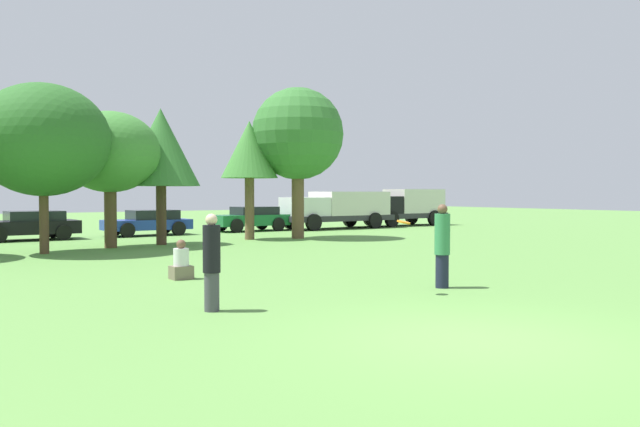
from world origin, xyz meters
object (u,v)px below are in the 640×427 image
Objects in this scene: person_thrower at (212,262)px; parked_car_green at (251,218)px; bystander_sitting at (181,263)px; tree_2 at (43,140)px; delivery_truck_black at (406,205)px; person_catcher at (442,246)px; tree_4 at (161,148)px; parked_car_black at (29,225)px; tree_3 at (110,153)px; tree_5 at (249,151)px; parked_car_blue at (149,222)px; delivery_truck_white at (337,208)px; frisbee at (404,222)px; tree_6 at (298,135)px.

person_thrower is 0.42× the size of parked_car_green.
bystander_sitting is 9.11m from tree_2.
delivery_truck_black is at bearing 17.41° from tree_2.
tree_4 is at bearing -84.25° from person_catcher.
tree_4 is (3.25, 9.73, 3.31)m from bystander_sitting.
delivery_truck_black is at bearing 179.73° from parked_car_black.
tree_3 reaches higher than parked_car_green.
person_catcher is 0.45× the size of parked_car_green.
person_catcher reaches higher than parked_car_green.
bystander_sitting is 0.19× the size of tree_3.
tree_5 reaches higher than parked_car_blue.
person_thrower is at bearing 59.30° from parked_car_green.
tree_4 is 1.30× the size of parked_car_black.
delivery_truck_white is (10.62, -0.24, 0.52)m from parked_car_blue.
tree_5 reaches higher than frisbee.
tree_3 is 1.27× the size of parked_car_blue.
delivery_truck_black is at bearing 47.94° from frisbee.
tree_3 is 20.31m from delivery_truck_black.
delivery_truck_black is (17.35, 5.50, -2.46)m from tree_4.
tree_3 is 0.95× the size of tree_4.
tree_5 is 0.76× the size of delivery_truck_white.
person_catcher is at bearing 59.01° from delivery_truck_white.
person_thrower is 19.29m from parked_car_black.
delivery_truck_white reaches higher than person_catcher.
person_thrower is 0.32× the size of tree_4.
delivery_truck_white is at bearing 30.53° from tree_5.
tree_5 is at bearing 163.51° from tree_6.
bystander_sitting is at bearing -97.52° from tree_3.
parked_car_green is 10.37m from delivery_truck_black.
delivery_truck_white is (11.39, 19.38, 0.26)m from person_catcher.
tree_4 reaches higher than frisbee.
tree_4 is (-0.71, 14.13, 2.78)m from person_catcher.
tree_4 is 1.34× the size of parked_car_blue.
person_catcher is 0.32× the size of tree_2.
bystander_sitting is 25.64m from delivery_truck_black.
tree_5 is 1.29× the size of parked_car_green.
delivery_truck_white is at bearing 57.12° from frisbee.
tree_6 is 1.68× the size of parked_car_blue.
tree_3 is 1.26× the size of parked_car_green.
tree_2 is (-3.90, 13.02, 2.27)m from frisbee.
tree_3 is at bearing 16.05° from delivery_truck_black.
tree_2 is 1.07× the size of tree_4.
tree_6 reaches higher than tree_2.
frisbee is 0.06× the size of tree_3.
person_catcher is at bearing 49.17° from delivery_truck_black.
tree_2 reaches higher than tree_5.
parked_car_black is 0.60× the size of delivery_truck_white.
tree_6 is (6.10, -0.09, 0.80)m from tree_4.
bystander_sitting is (1.17, 4.14, -0.47)m from person_thrower.
delivery_truck_white is at bearing -117.58° from person_catcher.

